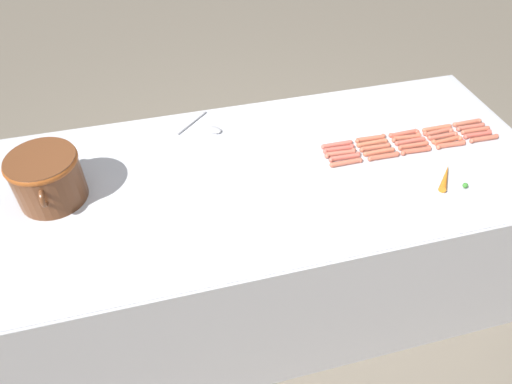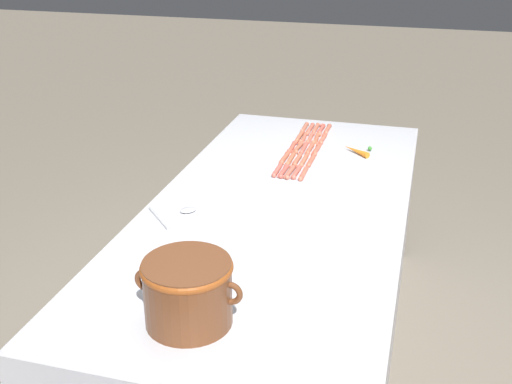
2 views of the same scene
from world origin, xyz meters
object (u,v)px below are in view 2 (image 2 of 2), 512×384
(hot_dog_10, at_px, (316,128))
(hot_dog_20, at_px, (305,127))
(hot_dog_9, at_px, (296,172))
(bean_pot, at_px, (188,289))
(hot_dog_12, at_px, (304,148))
(hot_dog_16, at_px, (304,138))
(serving_spoon, at_px, (178,213))
(hot_dog_2, at_px, (316,150))
(hot_dog_17, at_px, (298,148))
(hot_dog_7, at_px, (310,149))
(hot_dog_13, at_px, (297,160))
(hot_dog_21, at_px, (299,136))
(hot_dog_22, at_px, (292,147))
(hot_dog_24, at_px, (277,170))
(hot_dog_3, at_px, (311,160))
(hot_dog_5, at_px, (321,129))
(hot_dog_1, at_px, (323,139))
(hot_dog_14, at_px, (290,172))
(hot_dog_18, at_px, (291,159))
(carrot, at_px, (357,151))
(hot_dog_11, at_px, (310,138))
(hot_dog_0, at_px, (328,129))
(hot_dog_8, at_px, (304,160))
(hot_dog_6, at_px, (317,138))
(hot_dog_23, at_px, (284,158))
(hot_dog_19, at_px, (283,171))
(hot_dog_15, at_px, (311,128))
(hot_dog_4, at_px, (303,174))

(hot_dog_10, xyz_separation_m, hot_dog_20, (0.06, 0.00, 0.00))
(hot_dog_9, xyz_separation_m, bean_pot, (0.07, 1.24, 0.11))
(hot_dog_20, bearing_deg, hot_dog_12, 100.70)
(hot_dog_16, height_order, serving_spoon, hot_dog_16)
(hot_dog_2, xyz_separation_m, hot_dog_17, (0.10, -0.00, 0.00))
(hot_dog_7, distance_m, hot_dog_13, 0.18)
(hot_dog_16, height_order, hot_dog_21, same)
(hot_dog_22, relative_size, hot_dog_24, 1.00)
(hot_dog_2, xyz_separation_m, hot_dog_3, (-0.00, 0.16, 0.00))
(hot_dog_5, xyz_separation_m, bean_pot, (0.07, 1.92, 0.11))
(hot_dog_1, relative_size, hot_dog_22, 1.00)
(hot_dog_14, height_order, hot_dog_18, same)
(hot_dog_2, distance_m, carrot, 0.21)
(hot_dog_11, relative_size, hot_dog_12, 1.00)
(hot_dog_0, relative_size, hot_dog_5, 1.00)
(hot_dog_8, xyz_separation_m, hot_dog_17, (0.07, -0.17, 0.00))
(hot_dog_7, height_order, hot_dog_16, same)
(hot_dog_17, distance_m, bean_pot, 1.58)
(hot_dog_6, relative_size, hot_dog_23, 1.00)
(hot_dog_13, height_order, hot_dog_20, same)
(hot_dog_7, xyz_separation_m, hot_dog_8, (-0.00, 0.17, 0.00))
(hot_dog_12, relative_size, serving_spoon, 0.70)
(hot_dog_24, xyz_separation_m, serving_spoon, (0.29, 0.56, -0.00))
(hot_dog_5, distance_m, hot_dog_10, 0.03)
(hot_dog_11, bearing_deg, hot_dog_24, 82.76)
(hot_dog_0, relative_size, hot_dog_12, 1.00)
(hot_dog_6, xyz_separation_m, hot_dog_16, (0.07, 0.01, 0.00))
(hot_dog_19, height_order, bean_pot, bean_pot)
(hot_dog_16, bearing_deg, hot_dog_6, -174.79)
(hot_dog_24, bearing_deg, hot_dog_2, -111.52)
(hot_dog_17, bearing_deg, hot_dog_12, -175.98)
(hot_dog_5, relative_size, hot_dog_9, 1.00)
(hot_dog_0, bearing_deg, hot_dog_6, 79.71)
(hot_dog_2, height_order, hot_dog_21, same)
(hot_dog_15, relative_size, serving_spoon, 0.70)
(hot_dog_16, relative_size, carrot, 1.01)
(hot_dog_4, height_order, hot_dog_13, same)
(hot_dog_2, height_order, carrot, carrot)
(hot_dog_13, height_order, bean_pot, bean_pot)
(hot_dog_6, xyz_separation_m, hot_dog_23, (0.10, 0.34, 0.00))
(hot_dog_19, height_order, carrot, carrot)
(hot_dog_15, distance_m, hot_dog_19, 0.68)
(hot_dog_5, height_order, hot_dog_14, same)
(hot_dog_11, height_order, hot_dog_16, same)
(hot_dog_12, bearing_deg, bean_pot, 88.65)
(hot_dog_5, distance_m, bean_pot, 1.92)
(hot_dog_12, bearing_deg, hot_dog_16, -78.87)
(hot_dog_21, relative_size, hot_dog_23, 1.00)
(hot_dog_5, xyz_separation_m, hot_dog_15, (0.06, -0.00, 0.00))
(hot_dog_14, relative_size, hot_dog_24, 1.00)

